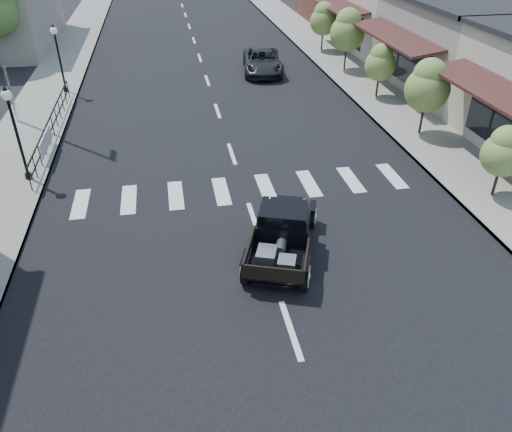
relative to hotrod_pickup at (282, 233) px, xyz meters
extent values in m
plane|color=black|center=(-0.48, -0.06, -0.71)|extent=(120.00, 120.00, 0.00)
cube|color=black|center=(-0.48, 14.94, -0.70)|extent=(14.00, 80.00, 0.02)
cube|color=#99978B|center=(-8.98, 14.94, -0.64)|extent=(3.00, 80.00, 0.15)
cube|color=gray|center=(8.02, 14.94, -0.64)|extent=(3.00, 80.00, 0.15)
cube|color=gray|center=(14.52, 12.94, 1.54)|extent=(10.00, 9.00, 4.50)
cube|color=beige|center=(14.52, 21.94, 1.54)|extent=(10.00, 9.00, 4.50)
imported|color=black|center=(2.93, 17.95, -0.05)|extent=(2.77, 4.98, 1.32)
camera|label=1|loc=(-2.85, -11.38, 7.95)|focal=35.00mm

